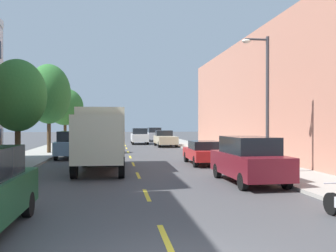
{
  "coord_description": "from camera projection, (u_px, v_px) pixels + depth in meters",
  "views": [
    {
      "loc": [
        -1.05,
        -5.95,
        2.46
      ],
      "look_at": [
        3.86,
        29.44,
        2.26
      ],
      "focal_mm": 40.19,
      "sensor_mm": 36.0,
      "label": 1
    }
  ],
  "objects": [
    {
      "name": "parked_suv_silver",
      "position": [
        154.0,
        134.0,
        53.55
      ],
      "size": [
        2.03,
        4.83,
        1.93
      ],
      "color": "#B2B5BA",
      "rests_on": "ground_plane"
    },
    {
      "name": "parked_suv_sky",
      "position": [
        72.0,
        144.0,
        27.05
      ],
      "size": [
        1.95,
        4.8,
        1.93
      ],
      "color": "#7A9EC6",
      "rests_on": "ground_plane"
    },
    {
      "name": "moving_white_sedan",
      "position": [
        139.0,
        136.0,
        45.77
      ],
      "size": [
        1.95,
        4.8,
        1.93
      ],
      "color": "silver",
      "rests_on": "ground_plane"
    },
    {
      "name": "lane_centerline_dashes",
      "position": [
        129.0,
        154.0,
        30.31
      ],
      "size": [
        0.14,
        47.2,
        0.01
      ],
      "color": "yellow",
      "rests_on": "ground_plane"
    },
    {
      "name": "street_lamp",
      "position": [
        264.0,
        93.0,
        17.85
      ],
      "size": [
        1.35,
        0.28,
        6.48
      ],
      "color": "#38383D",
      "rests_on": "sidewalk_right"
    },
    {
      "name": "delivery_box_truck",
      "position": [
        102.0,
        135.0,
        20.15
      ],
      "size": [
        2.54,
        7.87,
        3.29
      ],
      "color": "beige",
      "rests_on": "ground_plane"
    },
    {
      "name": "parked_hatchback_charcoal",
      "position": [
        90.0,
        137.0,
        49.11
      ],
      "size": [
        1.76,
        4.01,
        1.5
      ],
      "color": "#333338",
      "rests_on": "ground_plane"
    },
    {
      "name": "ground_plane",
      "position": [
        127.0,
        150.0,
        35.76
      ],
      "size": [
        160.0,
        160.0,
        0.0
      ],
      "primitive_type": "plane",
      "color": "#424244"
    },
    {
      "name": "street_tree_second",
      "position": [
        18.0,
        96.0,
        20.62
      ],
      "size": [
        3.1,
        3.1,
        5.88
      ],
      "color": "#47331E",
      "rests_on": "sidewalk_left"
    },
    {
      "name": "sidewalk_left",
      "position": [
        46.0,
        151.0,
        32.8
      ],
      "size": [
        3.2,
        120.0,
        0.14
      ],
      "primitive_type": "cube",
      "color": "#99968E",
      "rests_on": "ground_plane"
    },
    {
      "name": "parked_pickup_champagne",
      "position": [
        165.0,
        139.0,
        40.88
      ],
      "size": [
        2.06,
        5.32,
        1.73
      ],
      "color": "tan",
      "rests_on": "ground_plane"
    },
    {
      "name": "street_tree_farthest",
      "position": [
        65.0,
        107.0,
        39.86
      ],
      "size": [
        3.84,
        3.84,
        6.1
      ],
      "color": "#47331E",
      "rests_on": "sidewalk_left"
    },
    {
      "name": "sidewalk_right",
      "position": [
        205.0,
        150.0,
        34.76
      ],
      "size": [
        3.2,
        120.0,
        0.14
      ],
      "primitive_type": "cube",
      "color": "#99968E",
      "rests_on": "ground_plane"
    },
    {
      "name": "street_tree_third",
      "position": [
        49.0,
        94.0,
        30.23
      ],
      "size": [
        3.47,
        3.47,
        7.14
      ],
      "color": "#47331E",
      "rests_on": "sidewalk_left"
    },
    {
      "name": "parked_suv_burgundy",
      "position": [
        249.0,
        159.0,
        15.61
      ],
      "size": [
        2.05,
        4.84,
        1.93
      ],
      "color": "maroon",
      "rests_on": "ground_plane"
    },
    {
      "name": "parked_hatchback_navy",
      "position": [
        95.0,
        135.0,
        59.48
      ],
      "size": [
        1.79,
        4.02,
        1.5
      ],
      "color": "navy",
      "rests_on": "ground_plane"
    },
    {
      "name": "parked_sedan_red",
      "position": [
        204.0,
        152.0,
        22.77
      ],
      "size": [
        1.87,
        4.53,
        1.43
      ],
      "color": "#AD1E1E",
      "rests_on": "ground_plane"
    },
    {
      "name": "apartment_block_opposite",
      "position": [
        317.0,
        96.0,
        27.72
      ],
      "size": [
        10.0,
        36.0,
        9.06
      ],
      "primitive_type": "cube",
      "color": "#B27560",
      "rests_on": "ground_plane"
    },
    {
      "name": "parked_wagon_orange",
      "position": [
        85.0,
        139.0,
        39.83
      ],
      "size": [
        1.94,
        4.74,
        1.5
      ],
      "color": "orange",
      "rests_on": "ground_plane"
    }
  ]
}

